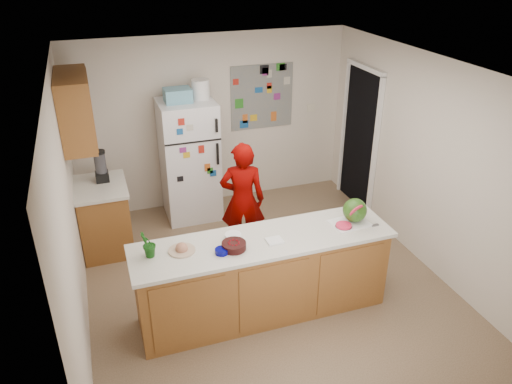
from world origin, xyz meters
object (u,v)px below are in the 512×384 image
object	(u,v)px
watermelon	(355,210)
cherry_bowl	(234,246)
person	(243,200)
refrigerator	(190,160)

from	to	relation	value
watermelon	cherry_bowl	size ratio (longest dim) A/B	1.06
watermelon	cherry_bowl	xyz separation A→B (m)	(-1.36, -0.09, -0.10)
person	watermelon	world-z (taller)	person
refrigerator	person	world-z (taller)	refrigerator
cherry_bowl	person	bearing A→B (deg)	68.96
refrigerator	person	distance (m)	1.28
person	cherry_bowl	distance (m)	1.34
person	watermelon	xyz separation A→B (m)	(0.88, -1.15, 0.31)
refrigerator	watermelon	distance (m)	2.70
person	watermelon	bearing A→B (deg)	143.75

